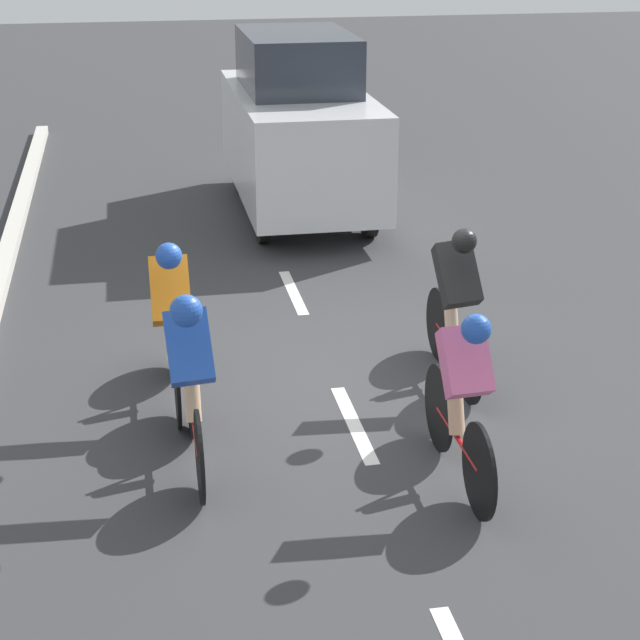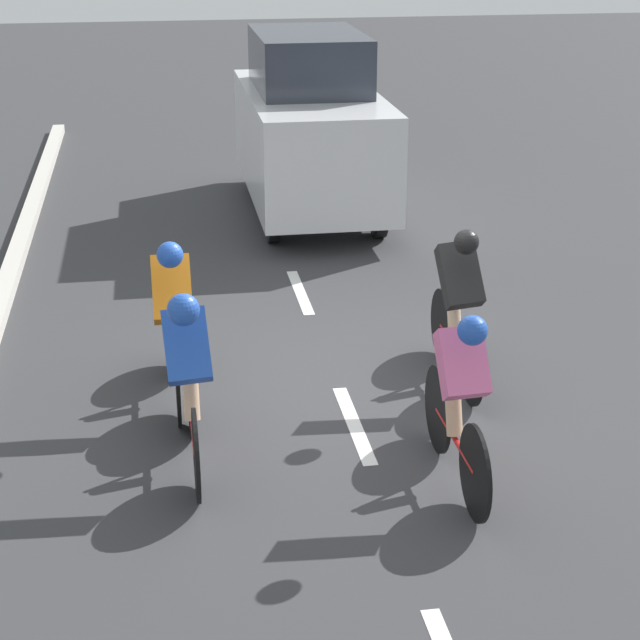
% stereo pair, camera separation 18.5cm
% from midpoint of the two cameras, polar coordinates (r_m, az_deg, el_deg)
% --- Properties ---
extents(ground_plane, '(60.00, 60.00, 0.00)m').
position_cam_midpoint_polar(ground_plane, '(9.52, 0.38, -3.66)').
color(ground_plane, '#38383A').
extents(lane_stripe_mid, '(0.12, 1.40, 0.01)m').
position_cam_midpoint_polar(lane_stripe_mid, '(8.90, 1.22, -5.55)').
color(lane_stripe_mid, white).
rests_on(lane_stripe_mid, ground).
extents(lane_stripe_far, '(0.12, 1.40, 0.01)m').
position_cam_midpoint_polar(lane_stripe_far, '(11.79, -1.89, 1.50)').
color(lane_stripe_far, white).
rests_on(lane_stripe_far, ground).
extents(cyclist_blue, '(0.36, 1.70, 1.51)m').
position_cam_midpoint_polar(cyclist_blue, '(7.93, -7.57, -2.95)').
color(cyclist_blue, black).
rests_on(cyclist_blue, ground).
extents(cyclist_black, '(0.37, 1.64, 1.51)m').
position_cam_midpoint_polar(cyclist_black, '(9.39, 6.70, 1.04)').
color(cyclist_black, black).
rests_on(cyclist_black, ground).
extents(cyclist_pink, '(0.34, 1.70, 1.45)m').
position_cam_midpoint_polar(cyclist_pink, '(7.76, 6.93, -3.90)').
color(cyclist_pink, black).
rests_on(cyclist_pink, ground).
extents(cyclist_orange, '(0.32, 1.70, 1.52)m').
position_cam_midpoint_polar(cyclist_orange, '(9.04, -8.51, 0.11)').
color(cyclist_orange, black).
rests_on(cyclist_orange, ground).
extents(support_car, '(1.70, 4.01, 2.40)m').
position_cam_midpoint_polar(support_car, '(14.56, -1.49, 10.26)').
color(support_car, black).
rests_on(support_car, ground).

